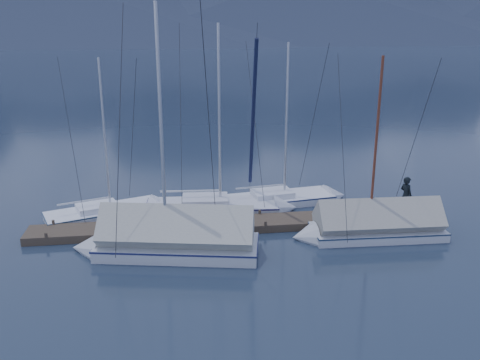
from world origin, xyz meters
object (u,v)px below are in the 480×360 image
Objects in this scene: sailboat_covered_far at (163,241)px; person at (406,195)px; sailboat_open_left at (120,211)px; sailboat_open_right at (293,199)px; sailboat_open_mid at (231,208)px; sailboat_covered_near at (366,228)px.

person is (10.83, 1.94, 0.71)m from sailboat_covered_far.
sailboat_open_left is 13.21m from person.
sailboat_open_right is at bearing 32.13° from person.
sailboat_open_mid reaches higher than person.
sailboat_open_mid is at bearing -4.70° from sailboat_open_left.
person is (7.64, -2.27, 1.04)m from sailboat_open_mid.
sailboat_open_right is at bearing 38.52° from sailboat_covered_far.
sailboat_covered_far is (2.05, -4.64, 0.36)m from sailboat_open_left.
sailboat_open_mid is at bearing 144.09° from sailboat_covered_near.
person is at bearing -11.84° from sailboat_open_left.
person is at bearing 10.15° from sailboat_covered_far.
sailboat_covered_near is (5.24, -3.80, 0.25)m from sailboat_open_mid.
sailboat_open_mid is at bearing -164.36° from sailboat_open_right.
sailboat_open_mid is at bearing 52.88° from sailboat_covered_far.
sailboat_open_right is 4.92× the size of person.
sailboat_covered_near is (10.48, -4.23, 0.27)m from sailboat_open_left.
sailboat_covered_far reaches higher than sailboat_open_right.
sailboat_open_left is at bearing 113.89° from sailboat_covered_far.
person is at bearing 32.45° from sailboat_covered_near.
sailboat_open_right is 0.83× the size of sailboat_covered_far.
sailboat_covered_near reaches higher than person.
sailboat_open_left is 11.31m from sailboat_covered_near.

